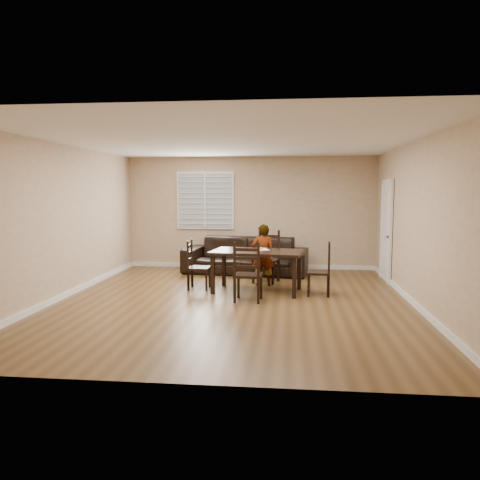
% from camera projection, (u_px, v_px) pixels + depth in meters
% --- Properties ---
extents(ground, '(7.00, 7.00, 0.00)m').
position_uv_depth(ground, '(233.00, 301.00, 8.02)').
color(ground, brown).
rests_on(ground, ground).
extents(room, '(6.04, 7.04, 2.72)m').
position_uv_depth(room, '(236.00, 195.00, 8.01)').
color(room, '#CBAD89').
rests_on(room, ground).
extents(dining_table, '(1.76, 1.14, 0.78)m').
position_uv_depth(dining_table, '(257.00, 255.00, 8.69)').
color(dining_table, black).
rests_on(dining_table, ground).
extents(chair_near, '(0.59, 0.56, 1.07)m').
position_uv_depth(chair_near, '(268.00, 258.00, 9.73)').
color(chair_near, black).
rests_on(chair_near, ground).
extents(chair_far, '(0.49, 0.46, 1.04)m').
position_uv_depth(chair_far, '(247.00, 275.00, 7.86)').
color(chair_far, black).
rests_on(chair_far, ground).
extents(chair_left, '(0.40, 0.43, 0.95)m').
position_uv_depth(chair_left, '(193.00, 267.00, 8.99)').
color(chair_left, black).
rests_on(chair_left, ground).
extents(chair_right, '(0.43, 0.46, 0.96)m').
position_uv_depth(chair_right, '(325.00, 271.00, 8.43)').
color(chair_right, black).
rests_on(chair_right, ground).
extents(child, '(0.46, 0.31, 1.23)m').
position_uv_depth(child, '(263.00, 255.00, 9.28)').
color(child, gray).
rests_on(child, ground).
extents(napkin, '(0.42, 0.42, 0.00)m').
position_uv_depth(napkin, '(259.00, 249.00, 8.86)').
color(napkin, white).
rests_on(napkin, dining_table).
extents(donut, '(0.11, 0.11, 0.04)m').
position_uv_depth(donut, '(260.00, 248.00, 8.85)').
color(donut, '#C58147').
rests_on(donut, napkin).
extents(sofa, '(2.90, 1.41, 0.82)m').
position_uv_depth(sofa, '(245.00, 255.00, 10.72)').
color(sofa, black).
rests_on(sofa, ground).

